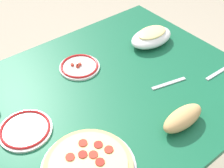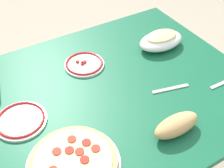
{
  "view_description": "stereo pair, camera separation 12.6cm",
  "coord_description": "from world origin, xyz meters",
  "px_view_note": "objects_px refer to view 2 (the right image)",
  "views": [
    {
      "loc": [
        -0.58,
        -0.73,
        1.6
      ],
      "look_at": [
        0.0,
        0.0,
        0.76
      ],
      "focal_mm": 47.42,
      "sensor_mm": 36.0,
      "label": 1
    },
    {
      "loc": [
        -0.48,
        -0.8,
        1.6
      ],
      "look_at": [
        0.0,
        0.0,
        0.76
      ],
      "focal_mm": 47.42,
      "sensor_mm": 36.0,
      "label": 2
    }
  ],
  "objects_px": {
    "baked_pasta_dish": "(161,40)",
    "side_plate_near": "(84,64)",
    "pepperoni_pizza": "(73,162)",
    "bread_loaf": "(176,125)",
    "dining_table": "(112,107)",
    "side_plate_far": "(21,120)"
  },
  "relations": [
    {
      "from": "baked_pasta_dish",
      "to": "side_plate_near",
      "type": "relative_size",
      "value": 1.27
    },
    {
      "from": "pepperoni_pizza",
      "to": "baked_pasta_dish",
      "type": "relative_size",
      "value": 1.35
    },
    {
      "from": "side_plate_near",
      "to": "bread_loaf",
      "type": "bearing_deg",
      "value": -77.88
    },
    {
      "from": "dining_table",
      "to": "side_plate_near",
      "type": "height_order",
      "value": "side_plate_near"
    },
    {
      "from": "dining_table",
      "to": "side_plate_near",
      "type": "bearing_deg",
      "value": 97.77
    },
    {
      "from": "pepperoni_pizza",
      "to": "baked_pasta_dish",
      "type": "distance_m",
      "value": 0.79
    },
    {
      "from": "baked_pasta_dish",
      "to": "side_plate_far",
      "type": "distance_m",
      "value": 0.78
    },
    {
      "from": "side_plate_near",
      "to": "bread_loaf",
      "type": "relative_size",
      "value": 0.98
    },
    {
      "from": "dining_table",
      "to": "side_plate_far",
      "type": "distance_m",
      "value": 0.42
    },
    {
      "from": "pepperoni_pizza",
      "to": "bread_loaf",
      "type": "distance_m",
      "value": 0.39
    },
    {
      "from": "dining_table",
      "to": "bread_loaf",
      "type": "height_order",
      "value": "bread_loaf"
    },
    {
      "from": "pepperoni_pizza",
      "to": "side_plate_far",
      "type": "bearing_deg",
      "value": 108.54
    },
    {
      "from": "dining_table",
      "to": "baked_pasta_dish",
      "type": "bearing_deg",
      "value": 21.54
    },
    {
      "from": "side_plate_near",
      "to": "side_plate_far",
      "type": "relative_size",
      "value": 0.94
    },
    {
      "from": "baked_pasta_dish",
      "to": "bread_loaf",
      "type": "height_order",
      "value": "baked_pasta_dish"
    },
    {
      "from": "side_plate_far",
      "to": "baked_pasta_dish",
      "type": "bearing_deg",
      "value": 9.25
    },
    {
      "from": "dining_table",
      "to": "side_plate_far",
      "type": "relative_size",
      "value": 6.06
    },
    {
      "from": "pepperoni_pizza",
      "to": "bread_loaf",
      "type": "relative_size",
      "value": 1.69
    },
    {
      "from": "pepperoni_pizza",
      "to": "bread_loaf",
      "type": "height_order",
      "value": "bread_loaf"
    },
    {
      "from": "side_plate_far",
      "to": "dining_table",
      "type": "bearing_deg",
      "value": -3.25
    },
    {
      "from": "pepperoni_pizza",
      "to": "bread_loaf",
      "type": "bearing_deg",
      "value": -9.46
    },
    {
      "from": "side_plate_near",
      "to": "bread_loaf",
      "type": "distance_m",
      "value": 0.54
    }
  ]
}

